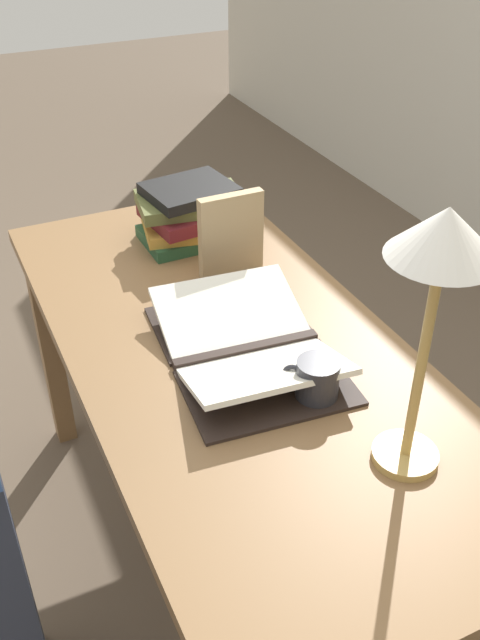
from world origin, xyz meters
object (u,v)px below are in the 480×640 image
reading_lamp (440,262)px  coffee_mug (316,380)px  book_standing_upright (231,235)px  book_stack_tall (191,214)px  open_book (247,345)px

reading_lamp → coffee_mug: bearing=-164.2°
reading_lamp → coffee_mug: 0.43m
book_standing_upright → reading_lamp: size_ratio=0.43×
reading_lamp → book_standing_upright: bearing=-179.4°
book_stack_tall → reading_lamp: 1.00m
open_book → book_standing_upright: (-0.33, 0.12, 0.08)m
book_standing_upright → coffee_mug: 0.53m
reading_lamp → coffee_mug: size_ratio=5.07×
coffee_mug → book_stack_tall: bearing=177.8°
book_stack_tall → coffee_mug: 0.73m
open_book → coffee_mug: (0.19, 0.06, 0.02)m
reading_lamp → coffee_mug: (-0.21, -0.06, -0.36)m
book_standing_upright → coffee_mug: bearing=-5.8°
book_stack_tall → book_standing_upright: 0.21m
open_book → reading_lamp: size_ratio=1.03×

